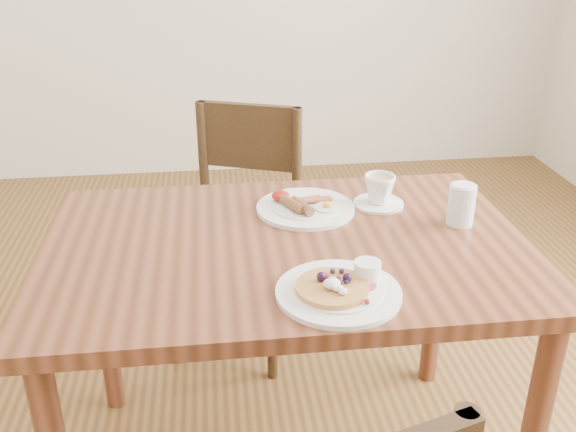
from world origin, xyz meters
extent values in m
cube|color=brown|center=(0.00, 0.00, 0.73)|extent=(1.20, 0.80, 0.04)
cylinder|color=brown|center=(0.54, 0.34, 0.35)|extent=(0.06, 0.06, 0.71)
cylinder|color=brown|center=(-0.54, 0.34, 0.35)|extent=(0.06, 0.06, 0.71)
cube|color=#3E2B16|center=(-0.11, 0.64, 0.45)|extent=(0.54, 0.54, 0.04)
cylinder|color=#3E2B16|center=(-0.34, 0.54, 0.21)|extent=(0.04, 0.04, 0.43)
cylinder|color=#3E2B16|center=(0.00, 0.41, 0.21)|extent=(0.04, 0.04, 0.43)
cylinder|color=#3E2B16|center=(-0.21, 0.88, 0.21)|extent=(0.04, 0.04, 0.43)
cylinder|color=#3E2B16|center=(0.13, 0.75, 0.21)|extent=(0.04, 0.04, 0.43)
cylinder|color=#3E2B16|center=(0.13, 0.75, 0.67)|extent=(0.04, 0.04, 0.43)
cylinder|color=#3E2B16|center=(-0.21, 0.88, 0.67)|extent=(0.04, 0.04, 0.43)
cube|color=#3E2B16|center=(-0.04, 0.82, 0.76)|extent=(0.37, 0.16, 0.24)
cylinder|color=white|center=(0.08, -0.26, 0.76)|extent=(0.27, 0.27, 0.01)
cylinder|color=white|center=(0.08, -0.26, 0.76)|extent=(0.19, 0.19, 0.01)
cylinder|color=#B22D59|center=(0.13, -0.25, 0.77)|extent=(0.07, 0.07, 0.00)
cylinder|color=#C68C47|center=(0.06, -0.27, 0.77)|extent=(0.16, 0.16, 0.01)
ellipsoid|color=white|center=(0.06, -0.27, 0.79)|extent=(0.03, 0.03, 0.02)
ellipsoid|color=white|center=(0.07, -0.30, 0.79)|extent=(0.02, 0.02, 0.01)
cylinder|color=white|center=(0.15, -0.23, 0.79)|extent=(0.06, 0.06, 0.04)
cylinder|color=#591E07|center=(0.15, -0.23, 0.80)|extent=(0.05, 0.05, 0.00)
sphere|color=black|center=(0.09, -0.25, 0.79)|extent=(0.02, 0.02, 0.02)
sphere|color=#1E234C|center=(0.09, -0.23, 0.78)|extent=(0.01, 0.01, 0.01)
sphere|color=#1E234C|center=(0.07, -0.21, 0.78)|extent=(0.01, 0.01, 0.01)
sphere|color=#B21938|center=(0.06, -0.24, 0.79)|extent=(0.02, 0.02, 0.02)
sphere|color=black|center=(0.04, -0.25, 0.79)|extent=(0.02, 0.02, 0.02)
sphere|color=#1E234C|center=(0.05, -0.28, 0.78)|extent=(0.01, 0.01, 0.01)
sphere|color=black|center=(0.07, -0.27, 0.79)|extent=(0.02, 0.02, 0.02)
sphere|color=#1E234C|center=(0.09, -0.27, 0.78)|extent=(0.01, 0.01, 0.01)
sphere|color=#1E234C|center=(0.14, -0.31, 0.77)|extent=(0.01, 0.01, 0.01)
sphere|color=#B21938|center=(0.16, -0.27, 0.77)|extent=(0.01, 0.01, 0.01)
cylinder|color=white|center=(0.07, 0.18, 0.76)|extent=(0.27, 0.27, 0.01)
cylinder|color=white|center=(0.07, 0.18, 0.76)|extent=(0.19, 0.19, 0.01)
cylinder|color=brown|center=(0.03, 0.16, 0.78)|extent=(0.06, 0.10, 0.03)
cylinder|color=brown|center=(0.06, 0.14, 0.78)|extent=(0.06, 0.10, 0.03)
cube|color=maroon|center=(0.08, 0.21, 0.77)|extent=(0.08, 0.04, 0.01)
cube|color=maroon|center=(0.11, 0.19, 0.77)|extent=(0.08, 0.03, 0.01)
cylinder|color=white|center=(0.13, 0.15, 0.77)|extent=(0.07, 0.07, 0.00)
ellipsoid|color=yellow|center=(0.13, 0.15, 0.78)|extent=(0.03, 0.03, 0.01)
ellipsoid|color=#A5190F|center=(0.01, 0.22, 0.78)|extent=(0.05, 0.05, 0.03)
cylinder|color=white|center=(0.28, 0.19, 0.75)|extent=(0.14, 0.14, 0.01)
imported|color=white|center=(0.28, 0.19, 0.80)|extent=(0.11, 0.11, 0.08)
cylinder|color=tan|center=(0.28, 0.19, 0.83)|extent=(0.07, 0.07, 0.00)
cylinder|color=silver|center=(0.46, 0.05, 0.80)|extent=(0.07, 0.07, 0.11)
camera|label=1|loc=(-0.18, -1.41, 1.48)|focal=40.00mm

